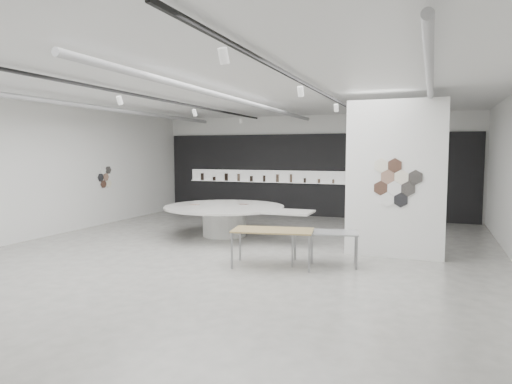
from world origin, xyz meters
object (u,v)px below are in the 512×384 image
at_px(sample_table_stone, 325,234).
at_px(kitchen_counter, 385,207).
at_px(sample_table_wood, 273,232).
at_px(partition_column, 395,179).
at_px(display_island, 226,216).

bearing_deg(sample_table_stone, kitchen_counter, 84.89).
relative_size(sample_table_wood, kitchen_counter, 1.01).
bearing_deg(sample_table_stone, sample_table_wood, -152.33).
xyz_separation_m(partition_column, sample_table_wood, (-2.32, -1.86, -1.07)).
height_order(partition_column, display_island, partition_column).
bearing_deg(sample_table_wood, kitchen_counter, 77.69).
height_order(display_island, sample_table_wood, display_island).
bearing_deg(sample_table_stone, partition_column, 45.40).
xyz_separation_m(display_island, sample_table_stone, (3.38, -2.31, 0.09)).
xyz_separation_m(sample_table_wood, kitchen_counter, (1.61, 7.37, -0.23)).
bearing_deg(kitchen_counter, sample_table_wood, -101.15).
bearing_deg(sample_table_wood, display_island, 130.16).
bearing_deg(partition_column, sample_table_wood, -141.23).
xyz_separation_m(sample_table_wood, sample_table_stone, (1.00, 0.52, -0.07)).
relative_size(display_island, sample_table_stone, 2.95).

